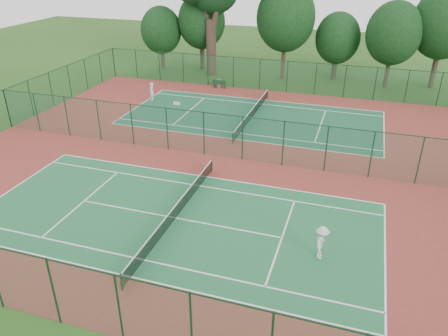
{
  "coord_description": "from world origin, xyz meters",
  "views": [
    {
      "loc": [
        9.45,
        -28.94,
        14.58
      ],
      "look_at": [
        1.63,
        -4.79,
        1.6
      ],
      "focal_mm": 35.0,
      "sensor_mm": 36.0,
      "label": 1
    }
  ],
  "objects_px": {
    "player_near": "(322,243)",
    "trash_bin": "(219,83)",
    "player_far": "(152,91)",
    "kit_bag": "(177,103)",
    "bench": "(219,84)"
  },
  "relations": [
    {
      "from": "player_near",
      "to": "trash_bin",
      "type": "distance_m",
      "value": 31.13
    },
    {
      "from": "bench",
      "to": "kit_bag",
      "type": "height_order",
      "value": "bench"
    },
    {
      "from": "player_far",
      "to": "bench",
      "type": "distance_m",
      "value": 8.34
    },
    {
      "from": "bench",
      "to": "kit_bag",
      "type": "xyz_separation_m",
      "value": [
        -2.31,
        -6.95,
        -0.35
      ]
    },
    {
      "from": "bench",
      "to": "kit_bag",
      "type": "distance_m",
      "value": 7.33
    },
    {
      "from": "player_far",
      "to": "kit_bag",
      "type": "height_order",
      "value": "player_far"
    },
    {
      "from": "trash_bin",
      "to": "kit_bag",
      "type": "distance_m",
      "value": 7.4
    },
    {
      "from": "trash_bin",
      "to": "player_near",
      "type": "bearing_deg",
      "value": -61.68
    },
    {
      "from": "player_far",
      "to": "kit_bag",
      "type": "xyz_separation_m",
      "value": [
        3.04,
        -0.57,
        -0.81
      ]
    },
    {
      "from": "trash_bin",
      "to": "player_far",
      "type": "bearing_deg",
      "value": -128.95
    },
    {
      "from": "trash_bin",
      "to": "bench",
      "type": "relative_size",
      "value": 0.63
    },
    {
      "from": "trash_bin",
      "to": "kit_bag",
      "type": "height_order",
      "value": "trash_bin"
    },
    {
      "from": "player_far",
      "to": "trash_bin",
      "type": "height_order",
      "value": "player_far"
    },
    {
      "from": "player_far",
      "to": "kit_bag",
      "type": "relative_size",
      "value": 2.65
    },
    {
      "from": "player_far",
      "to": "trash_bin",
      "type": "xyz_separation_m",
      "value": [
        5.24,
        6.49,
        -0.46
      ]
    }
  ]
}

